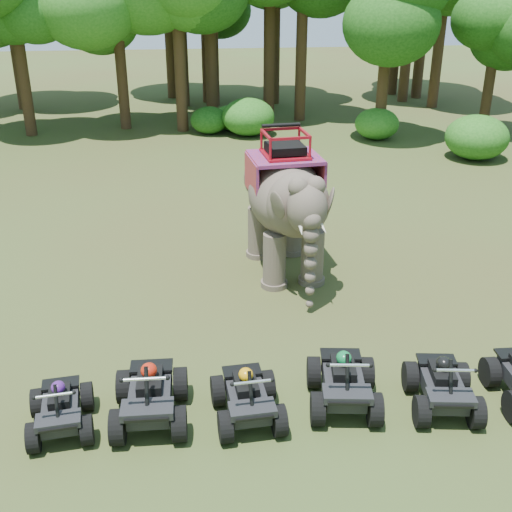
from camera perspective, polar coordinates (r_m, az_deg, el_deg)
The scene contains 27 objects.
ground at distance 14.15m, azimuth 0.53°, elevation -9.04°, with size 110.00×110.00×0.00m, color #47381E.
elephant at distance 17.31m, azimuth 2.59°, elevation 4.80°, with size 2.07×4.71×3.96m, color brown, non-canonical shape.
atv_0 at distance 12.46m, azimuth -17.08°, elevation -12.36°, with size 1.13×1.55×1.15m, color black, non-canonical shape.
atv_1 at distance 12.25m, azimuth -9.46°, elevation -11.55°, with size 1.35×1.86×1.38m, color black, non-canonical shape.
atv_2 at distance 12.15m, azimuth -0.78°, elevation -11.89°, with size 1.22×1.67×1.24m, color black, non-canonical shape.
atv_3 at distance 12.58m, azimuth 7.83°, elevation -10.45°, with size 1.32×1.80×1.34m, color black, non-canonical shape.
atv_4 at distance 12.92m, azimuth 16.35°, elevation -10.48°, with size 1.24×1.70×1.26m, color black, non-canonical shape.
tree_0 at distance 34.71m, azimuth -4.13°, elevation 19.80°, with size 6.91×6.91×9.87m, color #195114, non-canonical shape.
tree_1 at distance 35.12m, azimuth 4.11°, elevation 19.47°, with size 6.58×6.58×9.40m, color #195114, non-canonical shape.
tree_2 at distance 31.85m, azimuth 11.40°, elevation 16.96°, with size 5.35×5.35×7.65m, color #195114, non-canonical shape.
tree_3 at distance 34.06m, azimuth 20.22°, elevation 15.63°, with size 4.67×4.67×6.68m, color #195114, non-canonical shape.
tree_26 at distance 33.67m, azimuth -20.28°, elevation 16.82°, with size 5.71×5.71×8.16m, color #195114, non-canonical shape.
tree_27 at distance 33.88m, azimuth -12.03°, elevation 17.55°, with size 5.52×5.52×7.88m, color #195114, non-canonical shape.
tree_28 at distance 40.36m, azimuth -20.98°, elevation 19.38°, with size 7.25×7.25×10.35m, color #195114, non-canonical shape.
tree_29 at distance 35.45m, azimuth 1.20°, elevation 20.06°, with size 7.00×7.00×10.00m, color #195114, non-canonical shape.
tree_31 at distance 41.84m, azimuth -4.21°, elevation 19.08°, with size 5.33×5.33×7.62m, color #195114, non-canonical shape.
tree_32 at distance 43.46m, azimuth 12.60°, elevation 20.84°, with size 7.49×7.49×10.70m, color #195114, non-canonical shape.
tree_33 at distance 39.07m, azimuth -3.91°, elevation 20.79°, with size 7.33×7.33×10.47m, color #195114, non-canonical shape.
tree_34 at distance 42.55m, azimuth 14.79°, elevation 20.49°, with size 7.41×7.41×10.59m, color #195114, non-canonical shape.
tree_35 at distance 39.80m, azimuth 16.21°, elevation 19.86°, with size 7.18×7.18×10.25m, color #195114, non-canonical shape.
tree_36 at distance 39.61m, azimuth 1.72°, elevation 20.40°, with size 6.86×6.86×9.80m, color #195114, non-canonical shape.
tree_37 at distance 43.51m, azimuth 14.61°, elevation 19.64°, with size 6.41×6.41×9.16m, color #195114, non-canonical shape.
tree_38 at distance 41.16m, azimuth 13.58°, elevation 20.46°, with size 7.38×7.38×10.54m, color #195114, non-canonical shape.
tree_40 at distance 39.06m, azimuth -6.62°, elevation 19.43°, with size 6.13×6.13×8.76m, color #195114, non-canonical shape.
tree_41 at distance 41.70m, azimuth -7.82°, elevation 21.18°, with size 7.64×7.64×10.91m, color #195114, non-canonical shape.
tree_42 at distance 40.09m, azimuth -4.52°, elevation 20.62°, with size 7.08×7.08×10.12m, color #195114, non-canonical shape.
tree_43 at distance 32.84m, azimuth -6.89°, elevation 18.79°, with size 6.41×6.41×9.15m, color #195114, non-canonical shape.
Camera 1 is at (-1.41, -11.68, 7.86)m, focal length 45.00 mm.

